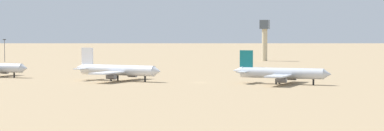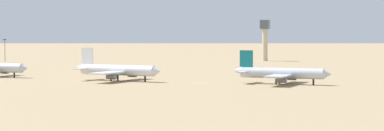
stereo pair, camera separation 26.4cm
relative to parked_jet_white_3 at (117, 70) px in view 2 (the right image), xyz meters
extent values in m
plane|color=#9E8460|center=(30.94, 1.69, -3.93)|extent=(4000.00, 4000.00, 0.00)
pyramid|color=slate|center=(-529.30, 1138.32, 59.33)|extent=(239.91, 182.13, 126.51)
pyramid|color=slate|center=(-112.44, 1104.56, 62.80)|extent=(321.25, 237.42, 133.46)
cone|color=silver|center=(-40.30, 3.77, -0.17)|extent=(2.81, 3.50, 3.40)
cylinder|color=slate|center=(-53.83, 11.00, -1.96)|extent=(3.30, 2.09, 1.97)
cylinder|color=black|center=(-44.99, 3.94, -2.94)|extent=(0.63, 0.63, 1.97)
cylinder|color=silver|center=(0.36, -0.05, 0.04)|extent=(30.42, 8.28, 3.77)
cone|color=silver|center=(16.59, -2.53, 0.04)|extent=(3.34, 3.97, 3.59)
cone|color=silver|center=(-15.87, 2.42, 0.60)|extent=(4.22, 3.74, 3.21)
cube|color=white|center=(-12.70, 1.94, 4.99)|extent=(4.92, 1.21, 6.13)
cube|color=silver|center=(-12.13, 5.67, 0.41)|extent=(3.95, 6.80, 0.34)
cube|color=silver|center=(-13.27, -1.79, 0.41)|extent=(3.95, 6.80, 0.34)
cube|color=silver|center=(1.29, -0.20, -0.53)|extent=(10.90, 30.82, 0.53)
cylinder|color=slate|center=(3.29, 6.66, -1.85)|extent=(3.67, 2.56, 2.08)
cylinder|color=slate|center=(1.16, -7.34, -1.85)|extent=(3.67, 2.56, 2.08)
cylinder|color=black|center=(11.70, -1.78, -2.89)|extent=(0.66, 0.66, 2.08)
cylinder|color=black|center=(-0.70, 2.40, -2.89)|extent=(0.66, 0.66, 2.08)
cylinder|color=black|center=(-1.38, -2.08, -2.89)|extent=(0.66, 0.66, 2.08)
cylinder|color=silver|center=(59.83, 3.07, -0.14)|extent=(29.03, 5.57, 3.61)
cone|color=silver|center=(75.48, 1.99, -0.14)|extent=(2.93, 3.60, 3.43)
cone|color=silver|center=(44.18, 4.14, 0.40)|extent=(3.81, 3.31, 3.07)
cube|color=#14727A|center=(47.23, 3.93, 4.59)|extent=(4.71, 0.77, 5.86)
cube|color=silver|center=(47.48, 7.53, 0.22)|extent=(3.30, 6.31, 0.32)
cube|color=silver|center=(46.99, 0.33, 0.22)|extent=(3.30, 6.31, 0.32)
cube|color=silver|center=(60.73, 3.00, -0.68)|extent=(8.09, 29.21, 0.50)
cylinder|color=slate|center=(62.09, 9.69, -1.94)|extent=(3.37, 2.20, 1.98)
cylinder|color=slate|center=(61.16, -3.80, -1.94)|extent=(3.37, 2.20, 1.98)
cylinder|color=black|center=(70.77, 2.32, -2.94)|extent=(0.63, 0.63, 1.98)
cylinder|color=black|center=(58.63, 5.32, -2.94)|extent=(0.63, 0.63, 1.98)
cylinder|color=black|center=(58.33, 1.00, -2.94)|extent=(0.63, 0.63, 1.98)
cylinder|color=#C6B793|center=(14.83, 183.34, 5.61)|extent=(3.20, 3.20, 19.08)
cube|color=#4C5660|center=(14.83, 183.34, 17.84)|extent=(5.20, 5.20, 5.38)
cylinder|color=#59595E|center=(-125.82, 124.34, 2.41)|extent=(0.36, 0.36, 12.67)
cube|color=#333333|center=(-125.82, 124.34, 8.99)|extent=(1.80, 0.50, 0.50)
camera|label=1|loc=(106.58, -240.45, 14.58)|focal=67.73mm
camera|label=2|loc=(106.83, -240.37, 14.58)|focal=67.73mm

